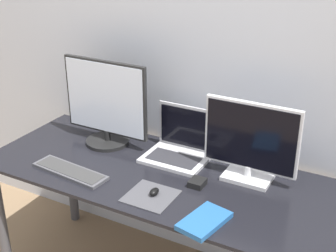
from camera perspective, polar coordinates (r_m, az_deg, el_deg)
name	(u,v)px	position (r m, az deg, el deg)	size (l,w,h in m)	color
wall_back	(200,58)	(2.53, 3.87, 8.29)	(7.00, 0.05, 2.50)	silver
desk	(161,194)	(2.43, -0.89, -8.31)	(1.85, 0.74, 0.76)	black
monitor_left	(106,105)	(2.60, -7.59, 2.57)	(0.51, 0.25, 0.48)	black
monitor_right	(250,143)	(2.26, 10.03, -2.00)	(0.47, 0.16, 0.40)	silver
laptop	(179,145)	(2.50, 1.38, -2.36)	(0.33, 0.26, 0.26)	silver
keyboard	(70,171)	(2.42, -11.86, -5.41)	(0.43, 0.16, 0.02)	#4C4C51
mousepad	(151,196)	(2.18, -2.12, -8.53)	(0.22, 0.22, 0.00)	#47474C
mouse	(154,192)	(2.18, -1.68, -8.02)	(0.04, 0.06, 0.03)	black
book	(204,221)	(2.01, 4.46, -11.47)	(0.18, 0.26, 0.02)	#235B9E
power_brick	(197,183)	(2.26, 3.59, -6.93)	(0.07, 0.08, 0.03)	black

